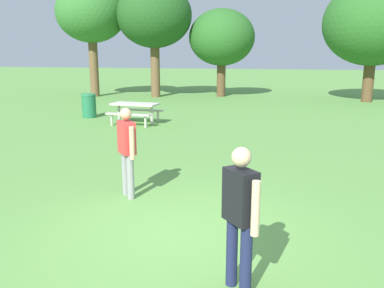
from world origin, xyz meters
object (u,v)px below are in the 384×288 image
at_px(frisbee, 247,227).
at_px(tree_slender_mid, 374,23).
at_px(person_thrower, 127,147).
at_px(trash_can_beside_table, 89,106).
at_px(person_catcher, 240,211).
at_px(tree_broad_center, 154,16).
at_px(tree_far_right, 222,38).
at_px(picnic_table_near, 135,109).
at_px(tree_tall_left, 91,13).

xyz_separation_m(frisbee, tree_slender_mid, (4.83, 17.35, 4.03)).
bearing_deg(person_thrower, trash_can_beside_table, 120.61).
height_order(person_catcher, tree_broad_center, tree_broad_center).
xyz_separation_m(tree_far_right, tree_slender_mid, (8.02, -1.04, 0.63)).
height_order(picnic_table_near, tree_far_right, tree_far_right).
bearing_deg(trash_can_beside_table, tree_slender_mid, 33.95).
height_order(person_catcher, frisbee, person_catcher).
height_order(picnic_table_near, tree_tall_left, tree_tall_left).
relative_size(tree_broad_center, tree_far_right, 1.28).
bearing_deg(tree_broad_center, person_catcher, -69.82).
bearing_deg(trash_can_beside_table, person_thrower, -59.39).
relative_size(person_catcher, picnic_table_near, 0.91).
distance_m(tree_broad_center, tree_slender_mid, 11.76).
bearing_deg(tree_broad_center, tree_tall_left, -172.81).
distance_m(tree_tall_left, tree_slender_mid, 15.44).
bearing_deg(frisbee, tree_slender_mid, 74.43).
bearing_deg(frisbee, trash_can_beside_table, 127.89).
distance_m(person_thrower, tree_slender_mid, 18.19).
height_order(frisbee, tree_far_right, tree_far_right).
bearing_deg(tree_broad_center, tree_slender_mid, 0.48).
bearing_deg(trash_can_beside_table, frisbee, -52.11).
bearing_deg(person_catcher, tree_slender_mid, 75.85).
distance_m(tree_far_right, tree_slender_mid, 8.11).
bearing_deg(frisbee, person_thrower, 158.55).
distance_m(picnic_table_near, trash_can_beside_table, 2.58).
bearing_deg(trash_can_beside_table, tree_tall_left, 114.16).
relative_size(frisbee, tree_slender_mid, 0.04).
bearing_deg(picnic_table_near, tree_far_right, 80.76).
height_order(tree_tall_left, tree_broad_center, tree_tall_left).
distance_m(person_catcher, tree_tall_left, 21.64).
distance_m(frisbee, picnic_table_near, 9.55).
relative_size(frisbee, tree_far_right, 0.05).
bearing_deg(person_catcher, tree_tall_left, 119.92).
bearing_deg(tree_slender_mid, person_catcher, -104.15).
distance_m(trash_can_beside_table, tree_tall_left, 9.31).
bearing_deg(tree_tall_left, person_thrower, -62.35).
xyz_separation_m(picnic_table_near, tree_broad_center, (-2.08, 9.04, 4.04)).
bearing_deg(trash_can_beside_table, tree_broad_center, 87.97).
height_order(tree_broad_center, tree_slender_mid, tree_broad_center).
relative_size(person_catcher, tree_far_right, 0.32).
bearing_deg(person_thrower, person_catcher, -48.13).
xyz_separation_m(person_catcher, tree_far_right, (-3.22, 20.06, 2.47)).
xyz_separation_m(trash_can_beside_table, tree_far_right, (4.02, 9.14, 2.93)).
distance_m(person_catcher, trash_can_beside_table, 13.11).
relative_size(person_catcher, tree_tall_left, 0.25).
height_order(person_thrower, person_catcher, same).
bearing_deg(picnic_table_near, person_catcher, -63.73).
height_order(frisbee, tree_broad_center, tree_broad_center).
bearing_deg(frisbee, tree_far_right, 99.81).
xyz_separation_m(picnic_table_near, tree_tall_left, (-5.74, 8.57, 4.21)).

